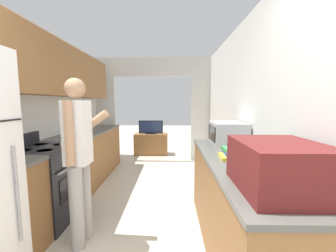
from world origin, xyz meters
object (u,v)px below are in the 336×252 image
(person, at_px, (79,158))
(suitcase, at_px, (278,166))
(knife, at_px, (65,137))
(microwave, at_px, (228,133))
(range_oven, at_px, (45,184))
(tv_cabinet, at_px, (151,144))
(book_stack, at_px, (233,154))
(television, at_px, (151,127))

(person, xyz_separation_m, suitcase, (1.55, -0.77, 0.17))
(suitcase, distance_m, knife, 2.84)
(person, bearing_deg, microwave, -65.84)
(range_oven, xyz_separation_m, microwave, (2.23, 0.24, 0.59))
(tv_cabinet, distance_m, knife, 2.88)
(microwave, bearing_deg, book_stack, -100.77)
(suitcase, bearing_deg, book_stack, 94.12)
(book_stack, bearing_deg, knife, 153.34)
(range_oven, relative_size, book_stack, 3.54)
(person, height_order, suitcase, person)
(person, xyz_separation_m, microwave, (1.63, 0.62, 0.15))
(book_stack, relative_size, knife, 0.93)
(suitcase, xyz_separation_m, television, (-1.19, 4.37, -0.31))
(tv_cabinet, relative_size, television, 1.38)
(range_oven, relative_size, knife, 3.29)
(range_oven, relative_size, microwave, 2.14)
(range_oven, distance_m, tv_cabinet, 3.40)
(person, xyz_separation_m, tv_cabinet, (0.36, 3.64, -0.61))
(suitcase, relative_size, microwave, 1.17)
(person, distance_m, suitcase, 1.74)
(microwave, xyz_separation_m, book_stack, (-0.13, -0.69, -0.09))
(microwave, xyz_separation_m, tv_cabinet, (-1.27, 3.02, -0.76))
(book_stack, bearing_deg, tv_cabinet, 107.13)
(book_stack, bearing_deg, microwave, 79.23)
(microwave, distance_m, book_stack, 0.71)
(suitcase, distance_m, microwave, 1.39)
(book_stack, relative_size, television, 0.45)
(suitcase, relative_size, knife, 1.79)
(book_stack, bearing_deg, television, 107.32)
(range_oven, xyz_separation_m, suitcase, (2.15, -1.15, 0.60))
(television, height_order, knife, television)
(person, distance_m, book_stack, 1.50)
(book_stack, bearing_deg, person, 177.51)
(range_oven, height_order, knife, range_oven)
(person, distance_m, television, 3.62)
(person, height_order, book_stack, person)
(range_oven, height_order, person, person)
(suitcase, xyz_separation_m, tv_cabinet, (-1.19, 4.41, -0.77))
(suitcase, bearing_deg, tv_cabinet, 105.15)
(range_oven, xyz_separation_m, person, (0.60, -0.39, 0.43))
(range_oven, distance_m, microwave, 2.32)
(book_stack, relative_size, tv_cabinet, 0.33)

